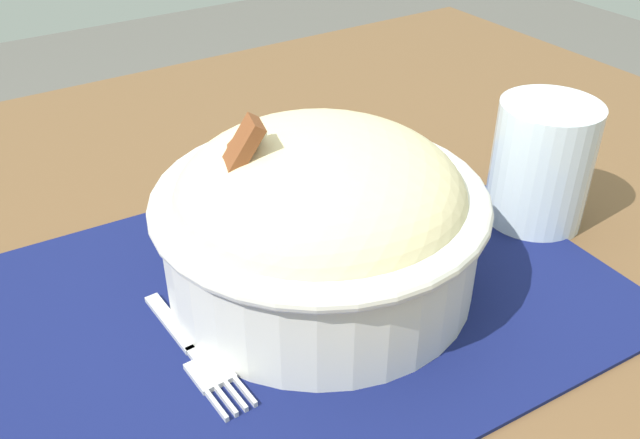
{
  "coord_description": "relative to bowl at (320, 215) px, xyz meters",
  "views": [
    {
      "loc": [
        0.14,
        0.33,
        1.05
      ],
      "look_at": [
        -0.06,
        0.01,
        0.8
      ],
      "focal_mm": 38.85,
      "sensor_mm": 36.0,
      "label": 1
    }
  ],
  "objects": [
    {
      "name": "placemat",
      "position": [
        0.04,
        0.01,
        -0.06
      ],
      "size": [
        0.46,
        0.32,
        0.0
      ],
      "primitive_type": "cube",
      "rotation": [
        0.0,
        0.0,
        -0.05
      ],
      "color": "#11194C",
      "rests_on": "table"
    },
    {
      "name": "fork",
      "position": [
        0.1,
        0.02,
        -0.05
      ],
      "size": [
        0.02,
        0.12,
        0.0
      ],
      "color": "beige",
      "rests_on": "placemat"
    },
    {
      "name": "drinking_glass",
      "position": [
        -0.18,
        0.02,
        -0.01
      ],
      "size": [
        0.07,
        0.07,
        0.1
      ],
      "color": "silver",
      "rests_on": "table"
    },
    {
      "name": "bowl",
      "position": [
        0.0,
        0.0,
        0.0
      ],
      "size": [
        0.25,
        0.25,
        0.13
      ],
      "color": "silver",
      "rests_on": "placemat"
    },
    {
      "name": "table",
      "position": [
        0.06,
        -0.01,
        -0.13
      ],
      "size": [
        1.16,
        0.86,
        0.75
      ],
      "color": "brown",
      "rests_on": "ground_plane"
    }
  ]
}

